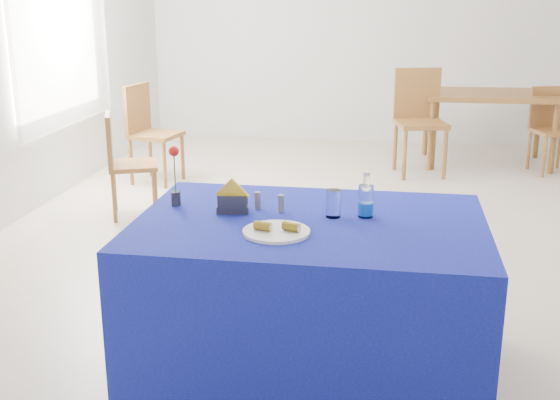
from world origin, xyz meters
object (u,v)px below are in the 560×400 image
object	(u,v)px
blue_table	(309,296)
chair_bg_left	(419,114)
water_bottle	(366,202)
chair_win_a	(123,158)
chair_win_b	(148,126)
plate	(276,232)
oak_table	(489,100)
chair_bg_right	(551,123)

from	to	relation	value
blue_table	chair_bg_left	world-z (taller)	chair_bg_left
water_bottle	chair_bg_left	xyz separation A→B (m)	(0.36, 3.89, -0.23)
water_bottle	chair_bg_left	bearing A→B (deg)	84.72
water_bottle	chair_win_a	xyz separation A→B (m)	(-2.01, 2.06, -0.34)
chair_win_a	chair_win_b	size ratio (longest dim) A/B	0.91
plate	water_bottle	size ratio (longest dim) A/B	1.37
oak_table	blue_table	bearing A→B (deg)	-106.52
blue_table	chair_bg_right	bearing A→B (deg)	65.72
blue_table	chair_bg_left	xyz separation A→B (m)	(0.61, 3.99, 0.22)
chair_win_b	chair_bg_left	bearing A→B (deg)	-62.39
plate	oak_table	distance (m)	4.91
chair_bg_left	chair_win_a	size ratio (longest dim) A/B	1.23
chair_bg_left	water_bottle	bearing A→B (deg)	-108.69
chair_win_a	plate	bearing A→B (deg)	-166.89
oak_table	chair_win_b	xyz separation A→B (m)	(-3.26, -1.26, -0.14)
water_bottle	blue_table	bearing A→B (deg)	-159.06
plate	chair_bg_right	world-z (taller)	chair_bg_right
water_bottle	chair_bg_right	world-z (taller)	water_bottle
plate	chair_win_b	world-z (taller)	chair_win_b
chair_bg_right	chair_win_b	bearing A→B (deg)	178.81
water_bottle	chair_bg_left	distance (m)	3.92
water_bottle	chair_win_b	distance (m)	3.82
plate	oak_table	world-z (taller)	plate
plate	blue_table	xyz separation A→B (m)	(0.12, 0.20, -0.39)
water_bottle	chair_bg_left	size ratio (longest dim) A/B	0.21
plate	chair_bg_right	size ratio (longest dim) A/B	0.35
chair_bg_left	chair_bg_right	distance (m)	1.35
water_bottle	oak_table	world-z (taller)	water_bottle
blue_table	chair_win_a	xyz separation A→B (m)	(-1.77, 2.16, 0.11)
blue_table	chair_bg_left	size ratio (longest dim) A/B	1.55
chair_bg_left	chair_bg_right	world-z (taller)	chair_bg_left
plate	chair_win_b	xyz separation A→B (m)	(-1.81, 3.43, -0.23)
oak_table	chair_win_a	xyz separation A→B (m)	(-3.10, -2.33, -0.19)
blue_table	chair_bg_right	xyz separation A→B (m)	(1.92, 4.27, 0.11)
oak_table	chair_win_b	distance (m)	3.50
blue_table	chair_win_b	xyz separation A→B (m)	(-1.93, 3.22, 0.16)
plate	oak_table	size ratio (longest dim) A/B	0.22
chair_bg_left	chair_win_a	world-z (taller)	chair_bg_left
blue_table	oak_table	distance (m)	4.69
water_bottle	chair_win_a	size ratio (longest dim) A/B	0.25
blue_table	oak_table	size ratio (longest dim) A/B	1.18
water_bottle	chair_win_a	distance (m)	2.90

